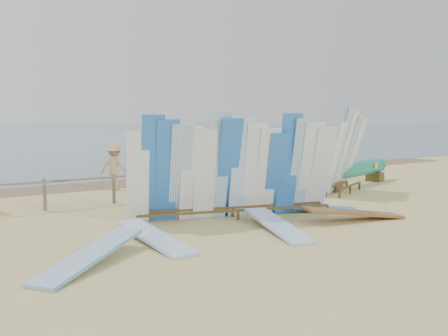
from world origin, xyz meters
TOP-DOWN VIEW (x-y plane):
  - ground at (0.00, 0.00)m, footprint 160.00×160.00m
  - wet_sand_strip at (0.00, 7.20)m, footprint 40.00×2.60m
  - fence at (0.00, 3.00)m, footprint 12.08×0.08m
  - main_surfboard_rack at (-0.22, -0.80)m, footprint 5.35×2.23m
  - side_surfboard_rack at (5.29, 0.52)m, footprint 2.60×1.68m
  - outrigger_canoe at (6.98, 1.47)m, footprint 6.50×2.19m
  - vendor_table at (1.82, 0.99)m, footprint 0.94×0.75m
  - flat_board_e at (-4.56, -2.55)m, footprint 2.49×2.07m
  - flat_board_c at (2.10, -2.67)m, footprint 2.74×1.27m
  - flat_board_b at (-0.23, -2.45)m, footprint 1.26×2.75m
  - flat_board_a at (-2.99, -1.79)m, footprint 0.59×2.70m
  - flat_board_d at (1.95, -1.19)m, footprint 2.60×1.87m
  - beach_chair_left at (1.52, 3.91)m, footprint 0.61×0.63m
  - beach_chair_right at (2.17, 4.10)m, footprint 0.49×0.51m
  - stroller at (1.70, 3.67)m, footprint 0.63×0.83m
  - beachgoer_8 at (3.55, 4.54)m, footprint 0.42×0.82m
  - beachgoer_6 at (3.33, 4.41)m, footprint 0.87×1.00m
  - beachgoer_extra_0 at (9.35, 4.40)m, footprint 1.07×0.77m
  - beachgoer_3 at (-0.94, 5.68)m, footprint 1.07×1.04m
  - beachgoer_5 at (1.98, 5.56)m, footprint 1.09×1.52m
  - beachgoer_10 at (5.48, 5.14)m, footprint 0.45×0.99m

SIDE VIEW (x-z plane):
  - ground at x=0.00m, z-range 0.00..0.00m
  - wet_sand_strip at x=0.00m, z-range -0.01..0.01m
  - flat_board_e at x=-4.56m, z-range -0.18..0.18m
  - flat_board_c at x=2.10m, z-range -0.20..0.20m
  - flat_board_b at x=-0.23m, z-range -0.14..0.14m
  - flat_board_a at x=-2.99m, z-range -0.12..0.12m
  - flat_board_d at x=1.95m, z-range -0.13..0.13m
  - beach_chair_right at x=2.17m, z-range -0.16..0.62m
  - beach_chair_left at x=1.52m, z-range -0.19..0.72m
  - vendor_table at x=1.82m, z-range -0.18..0.92m
  - stroller at x=1.70m, z-range -0.10..0.95m
  - outrigger_canoe at x=6.98m, z-range 0.13..1.07m
  - fence at x=0.00m, z-range 0.18..1.08m
  - beachgoer_extra_0 at x=9.35m, z-range 0.00..1.53m
  - beachgoer_5 at x=1.98m, z-range 0.00..1.58m
  - beachgoer_3 at x=-0.94m, z-range 0.00..1.63m
  - beachgoer_8 at x=3.55m, z-range 0.00..1.64m
  - beachgoer_10 at x=5.48m, z-range 0.00..1.67m
  - beachgoer_6 at x=3.33m, z-range 0.00..1.86m
  - main_surfboard_rack at x=-0.22m, z-range -0.15..2.57m
  - side_surfboard_rack at x=5.29m, z-range -0.14..2.78m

